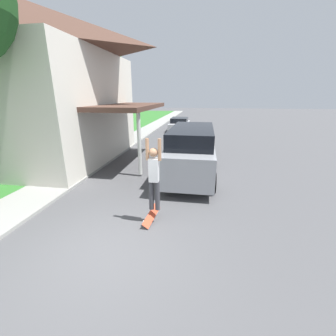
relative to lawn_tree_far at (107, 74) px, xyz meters
name	(u,v)px	position (x,y,z in m)	size (l,w,h in m)	color
ground_plane	(103,251)	(5.25, -13.07, -4.92)	(120.00, 120.00, 0.00)	#49494C
lawn	(11,161)	(-2.75, -7.07, -4.88)	(10.00, 80.00, 0.08)	#2D6B28
sidewalk	(87,165)	(1.65, -7.07, -4.87)	(1.80, 80.00, 0.10)	gray
house	(17,79)	(-2.40, -5.99, -0.69)	(12.66, 8.98, 8.00)	beige
lawn_tree_far	(107,74)	(0.00, 0.00, 0.00)	(3.22, 3.22, 6.49)	brown
suv_parked	(191,151)	(6.90, -7.69, -3.78)	(2.04, 5.18, 2.14)	gray
car_down_street	(179,124)	(4.90, 5.42, -4.29)	(1.91, 4.17, 1.29)	#B7B7BC
skateboarder	(154,174)	(6.16, -11.67, -3.48)	(0.41, 0.23, 1.98)	#38383D
skateboard	(151,216)	(6.06, -11.69, -4.71)	(0.37, 0.78, 0.41)	#B73D23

